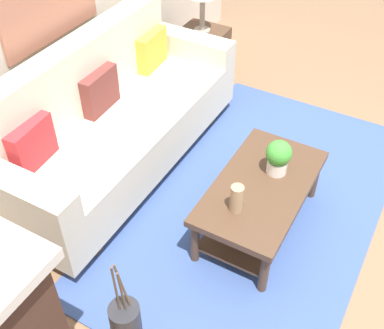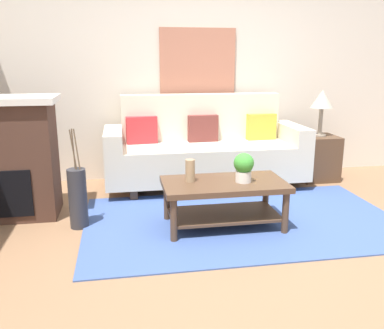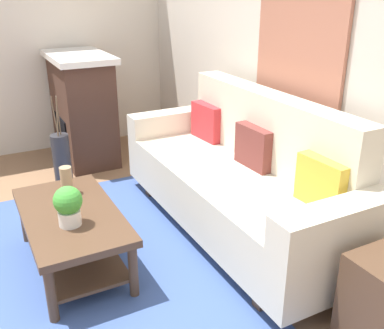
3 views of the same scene
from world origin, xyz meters
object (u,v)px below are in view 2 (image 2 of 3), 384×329
couch (205,151)px  throw_pillow_maroon (203,128)px  throw_pillow_crimson (142,130)px  framed_painting (198,62)px  table_lamp (322,101)px  potted_plant_tabletop (244,166)px  side_table (318,158)px  coffee_table (224,194)px  fireplace (6,158)px  tabletop_vase (190,171)px  throw_pillow_mustard (261,127)px  floor_vase (78,198)px

couch → throw_pillow_maroon: (-0.00, 0.12, 0.25)m
throw_pillow_crimson → framed_painting: 1.12m
throw_pillow_maroon → table_lamp: 1.50m
potted_plant_tabletop → table_lamp: (1.39, 1.34, 0.42)m
throw_pillow_maroon → side_table: size_ratio=0.64×
coffee_table → fireplace: fireplace is taller
side_table → tabletop_vase: bearing=-146.0°
couch → side_table: couch is taller
throw_pillow_mustard → potted_plant_tabletop: (-0.66, -1.45, -0.11)m
couch → potted_plant_tabletop: (0.08, -1.33, 0.14)m
side_table → table_lamp: (0.00, 0.00, 0.71)m
throw_pillow_maroon → table_lamp: table_lamp is taller
throw_pillow_mustard → tabletop_vase: bearing=-129.6°
tabletop_vase → framed_painting: (0.39, 1.70, 0.92)m
throw_pillow_mustard → fireplace: 2.91m
throw_pillow_crimson → side_table: 2.24m
floor_vase → side_table: bearing=20.9°
throw_pillow_mustard → fireplace: (-2.80, -0.79, -0.09)m
throw_pillow_crimson → side_table: bearing=-2.8°
tabletop_vase → floor_vase: (-1.00, 0.16, -0.26)m
potted_plant_tabletop → table_lamp: table_lamp is taller
tabletop_vase → fireplace: bearing=161.4°
couch → tabletop_vase: 1.30m
coffee_table → fireplace: (-1.98, 0.62, 0.27)m
couch → throw_pillow_mustard: bearing=9.6°
throw_pillow_maroon → side_table: 1.52m
throw_pillow_crimson → coffee_table: 1.60m
couch → coffee_table: (-0.09, -1.29, -0.12)m
throw_pillow_maroon → floor_vase: (-1.39, -1.20, -0.41)m
throw_pillow_maroon → tabletop_vase: 1.42m
potted_plant_tabletop → table_lamp: bearing=44.0°
throw_pillow_maroon → framed_painting: 0.84m
couch → potted_plant_tabletop: couch is taller
throw_pillow_mustard → side_table: (0.73, -0.11, -0.40)m
tabletop_vase → side_table: size_ratio=0.36×
coffee_table → framed_painting: size_ratio=1.16×
coffee_table → throw_pillow_maroon: bearing=86.4°
tabletop_vase → couch: bearing=72.6°
throw_pillow_crimson → table_lamp: (2.20, -0.11, 0.31)m
couch → side_table: 1.48m
fireplace → floor_vase: size_ratio=2.12×
potted_plant_tabletop → framed_painting: bearing=92.5°
coffee_table → potted_plant_tabletop: (0.17, -0.04, 0.26)m
throw_pillow_maroon → tabletop_vase: size_ratio=1.79×
couch → tabletop_vase: size_ratio=11.58×
potted_plant_tabletop → fireplace: size_ratio=0.23×
throw_pillow_maroon → potted_plant_tabletop: bearing=-86.9°
throw_pillow_crimson → coffee_table: throw_pillow_crimson is taller
fireplace → floor_vase: fireplace is taller
framed_painting → floor_vase: bearing=-132.1°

